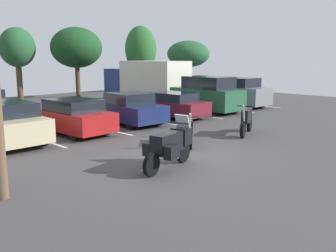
{
  "coord_description": "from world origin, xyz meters",
  "views": [
    {
      "loc": [
        -8.27,
        -7.91,
        3.1
      ],
      "look_at": [
        0.19,
        0.68,
        0.87
      ],
      "focal_mm": 39.68,
      "sensor_mm": 36.0,
      "label": 1
    }
  ],
  "objects": [
    {
      "name": "motorcycle_touring",
      "position": [
        -1.06,
        -0.69,
        0.69
      ],
      "size": [
        2.22,
        1.03,
        1.46
      ],
      "color": "black",
      "rests_on": "ground"
    },
    {
      "name": "box_truck",
      "position": [
        8.71,
        11.35,
        1.52
      ],
      "size": [
        2.74,
        6.32,
        2.88
      ],
      "color": "navy",
      "rests_on": "ground"
    },
    {
      "name": "tree_right",
      "position": [
        19.63,
        17.52,
        3.45
      ],
      "size": [
        4.23,
        4.23,
        4.76
      ],
      "color": "#4C3823",
      "rests_on": "ground"
    },
    {
      "name": "tree_rear",
      "position": [
        14.0,
        18.21,
        3.81
      ],
      "size": [
        2.83,
        2.83,
        5.92
      ],
      "color": "#4C3823",
      "rests_on": "ground"
    },
    {
      "name": "parking_stripes",
      "position": [
        -0.49,
        6.08,
        0.0
      ],
      "size": [
        26.9,
        5.11,
        0.01
      ],
      "color": "silver",
      "rests_on": "ground"
    },
    {
      "name": "motorcycle_third",
      "position": [
        4.44,
        0.44,
        0.6
      ],
      "size": [
        2.0,
        0.98,
        1.32
      ],
      "color": "black",
      "rests_on": "ground"
    },
    {
      "name": "car_navy",
      "position": [
        2.63,
        5.97,
        0.71
      ],
      "size": [
        2.06,
        4.43,
        1.48
      ],
      "color": "navy",
      "rests_on": "ground"
    },
    {
      "name": "car_green",
      "position": [
        8.39,
        5.78,
        0.99
      ],
      "size": [
        2.07,
        4.4,
        2.03
      ],
      "color": "#235638",
      "rests_on": "ground"
    },
    {
      "name": "tree_far_right",
      "position": [
        3.33,
        19.61,
        3.78
      ],
      "size": [
        2.59,
        2.59,
        5.29
      ],
      "color": "#4C3823",
      "rests_on": "ground"
    },
    {
      "name": "car_red",
      "position": [
        -0.49,
        5.87,
        0.69
      ],
      "size": [
        2.03,
        4.62,
        1.43
      ],
      "color": "maroon",
      "rests_on": "ground"
    },
    {
      "name": "car_champagne",
      "position": [
        -3.23,
        5.85,
        0.76
      ],
      "size": [
        1.91,
        4.52,
        1.54
      ],
      "color": "#C1B289",
      "rests_on": "ground"
    },
    {
      "name": "motorcycle_second",
      "position": [
        1.45,
        0.9,
        0.54
      ],
      "size": [
        1.58,
        1.61,
        1.26
      ],
      "color": "black",
      "rests_on": "ground"
    },
    {
      "name": "tree_far_left",
      "position": [
        7.09,
        17.69,
        3.84
      ],
      "size": [
        3.91,
        3.91,
        5.39
      ],
      "color": "#4C3823",
      "rests_on": "ground"
    },
    {
      "name": "ground",
      "position": [
        0.0,
        0.0,
        -0.05
      ],
      "size": [
        44.0,
        44.0,
        0.1
      ],
      "primitive_type": "cube",
      "color": "#423F3F"
    },
    {
      "name": "car_maroon",
      "position": [
        5.35,
        5.96,
        0.66
      ],
      "size": [
        2.11,
        4.77,
        1.32
      ],
      "color": "maroon",
      "rests_on": "ground"
    },
    {
      "name": "car_grey",
      "position": [
        11.54,
        6.15,
        0.92
      ],
      "size": [
        2.09,
        4.88,
        1.85
      ],
      "color": "slate",
      "rests_on": "ground"
    }
  ]
}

